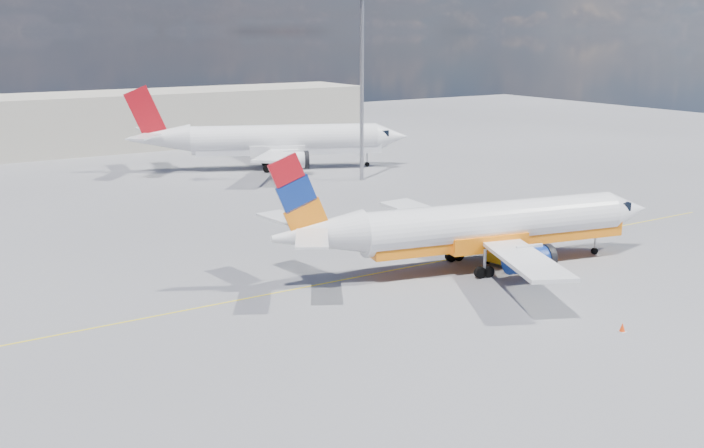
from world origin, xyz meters
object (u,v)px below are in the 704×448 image
main_jet (481,227)px  traffic_cone (622,327)px  gse_tug (504,251)px  second_jet (276,141)px

main_jet → traffic_cone: (-1.43, -13.85, -2.81)m
main_jet → traffic_cone: bearing=-84.3°
main_jet → traffic_cone: 14.20m
main_jet → gse_tug: 3.14m
main_jet → traffic_cone: main_jet is taller
second_jet → gse_tug: bearing=-72.4°
traffic_cone → second_jet: bearing=82.2°
gse_tug → traffic_cone: 14.29m
second_jet → traffic_cone: (-8.18, -59.44, -3.24)m
main_jet → second_jet: (6.75, 45.59, 0.43)m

